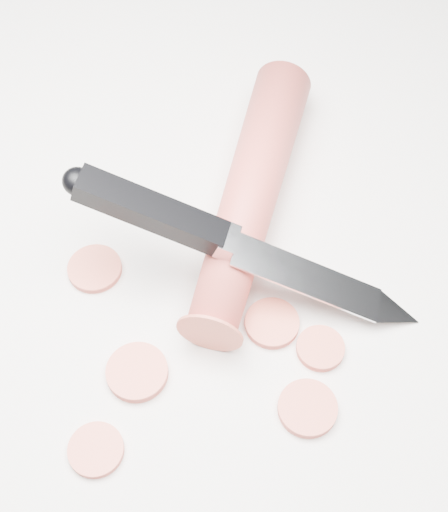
{
  "coord_description": "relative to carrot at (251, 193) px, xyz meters",
  "views": [
    {
      "loc": [
        0.01,
        -0.25,
        0.42
      ],
      "look_at": [
        0.01,
        0.01,
        0.02
      ],
      "focal_mm": 50.0,
      "sensor_mm": 36.0,
      "label": 1
    }
  ],
  "objects": [
    {
      "name": "kitchen_knife",
      "position": [
        -0.0,
        -0.06,
        0.02
      ],
      "size": [
        0.24,
        0.09,
        0.09
      ],
      "primitive_type": null,
      "color": "silver",
      "rests_on": "ground"
    },
    {
      "name": "carrot_slice_2",
      "position": [
        0.04,
        -0.11,
        -0.02
      ],
      "size": [
        0.03,
        0.03,
        0.01
      ],
      "primitive_type": "cylinder",
      "color": "#DB553F",
      "rests_on": "ground"
    },
    {
      "name": "carrot",
      "position": [
        0.0,
        0.0,
        0.0
      ],
      "size": [
        0.1,
        0.23,
        0.04
      ],
      "primitive_type": "cylinder",
      "rotation": [
        1.57,
        0.0,
        -0.27
      ],
      "color": "#CA3F37",
      "rests_on": "ground"
    },
    {
      "name": "carrot_slice_3",
      "position": [
        0.01,
        -0.09,
        -0.02
      ],
      "size": [
        0.04,
        0.04,
        0.01
      ],
      "primitive_type": "cylinder",
      "color": "#DB553F",
      "rests_on": "ground"
    },
    {
      "name": "carrot_slice_0",
      "position": [
        -0.11,
        -0.05,
        -0.02
      ],
      "size": [
        0.04,
        0.04,
        0.01
      ],
      "primitive_type": "cylinder",
      "color": "#DB553F",
      "rests_on": "ground"
    },
    {
      "name": "carrot_slice_4",
      "position": [
        -0.1,
        -0.18,
        -0.02
      ],
      "size": [
        0.03,
        0.03,
        0.01
      ],
      "primitive_type": "cylinder",
      "color": "#DB553F",
      "rests_on": "ground"
    },
    {
      "name": "ground",
      "position": [
        -0.03,
        -0.06,
        -0.02
      ],
      "size": [
        2.4,
        2.4,
        0.0
      ],
      "primitive_type": "plane",
      "color": "white",
      "rests_on": "ground"
    },
    {
      "name": "carrot_slice_1",
      "position": [
        -0.08,
        -0.13,
        -0.02
      ],
      "size": [
        0.04,
        0.04,
        0.01
      ],
      "primitive_type": "cylinder",
      "color": "#DB553F",
      "rests_on": "ground"
    },
    {
      "name": "carrot_slice_5",
      "position": [
        0.03,
        -0.15,
        -0.02
      ],
      "size": [
        0.04,
        0.04,
        0.01
      ],
      "primitive_type": "cylinder",
      "color": "#DB553F",
      "rests_on": "ground"
    }
  ]
}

